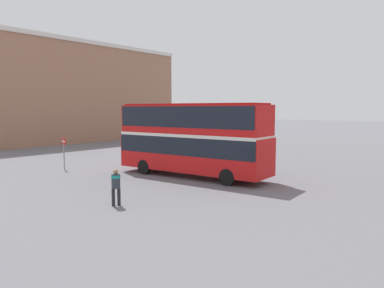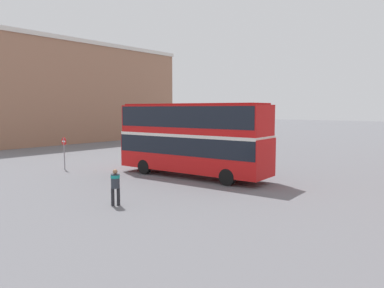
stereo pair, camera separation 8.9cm
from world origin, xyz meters
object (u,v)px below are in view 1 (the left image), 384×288
object	(u,v)px
parked_car_kerb_near	(201,142)
no_entry_sign	(64,148)
pedestrian_foreground	(116,183)
double_decker_bus	(192,135)

from	to	relation	value
parked_car_kerb_near	no_entry_sign	distance (m)	16.87
pedestrian_foreground	no_entry_sign	size ratio (longest dim) A/B	0.72
double_decker_bus	no_entry_sign	world-z (taller)	double_decker_bus
double_decker_bus	parked_car_kerb_near	world-z (taller)	double_decker_bus
double_decker_bus	parked_car_kerb_near	size ratio (longest dim) A/B	2.54
no_entry_sign	pedestrian_foreground	bearing A→B (deg)	-20.75
pedestrian_foreground	parked_car_kerb_near	size ratio (longest dim) A/B	0.40
double_decker_bus	pedestrian_foreground	bearing A→B (deg)	-79.41
double_decker_bus	pedestrian_foreground	world-z (taller)	double_decker_bus
pedestrian_foreground	parked_car_kerb_near	world-z (taller)	pedestrian_foreground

